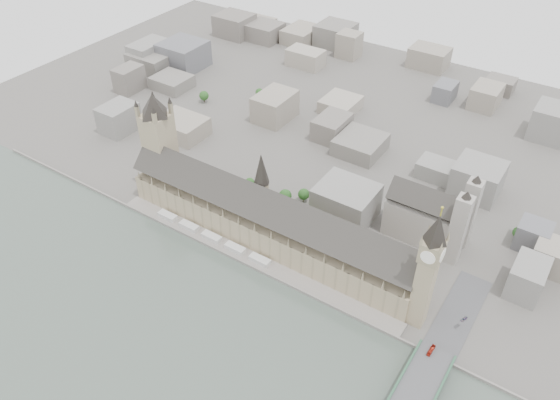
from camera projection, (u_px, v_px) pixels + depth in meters
The scene contains 13 objects.
ground at pixel (255, 254), 451.61m from camera, with size 900.00×900.00×0.00m, color #595651.
embankment_wall at pixel (244, 263), 440.90m from camera, with size 600.00×1.50×3.00m, color gray.
river_terrace at pixel (250, 258), 446.09m from camera, with size 270.00×15.00×2.00m, color gray.
terrace_tents at pixel (212, 237), 461.78m from camera, with size 118.00×7.00×4.00m.
palace_of_westminster at pixel (268, 220), 450.26m from camera, with size 265.00×40.73×55.44m.
elizabeth_tower at pixel (429, 264), 361.09m from camera, with size 17.00×17.00×107.50m.
victoria_tower at pixel (159, 139), 486.62m from camera, with size 30.00×30.00×100.00m.
central_tower at pixel (262, 178), 436.68m from camera, with size 13.00×13.00×48.00m.
westminster_abbey at pixel (430, 216), 450.05m from camera, with size 68.00×36.00×64.00m.
city_skyline_inland at pixel (384, 111), 599.35m from camera, with size 720.00×360.00×38.00m, color gray, non-canonical shape.
park_trees at pixel (284, 204), 490.32m from camera, with size 110.00×30.00×15.00m, color #1C4719, non-canonical shape.
red_bus_north at pixel (431, 350), 363.29m from camera, with size 2.29×9.79×2.73m, color #AA2213.
car_approach at pixel (464, 319), 384.41m from camera, with size 2.25×5.54×1.61m, color gray.
Camera 1 is at (196.59, -259.55, 316.77)m, focal length 35.00 mm.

